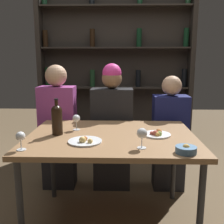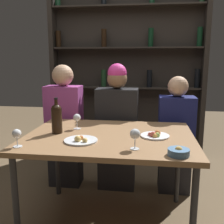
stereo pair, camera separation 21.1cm
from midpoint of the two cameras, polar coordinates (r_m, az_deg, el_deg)
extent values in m
plane|color=brown|center=(2.34, -2.92, -23.11)|extent=(10.00, 10.00, 0.00)
cube|color=olive|center=(2.01, -3.13, -5.53)|extent=(1.27, 0.95, 0.04)
cylinder|color=#2D2D30|center=(1.93, -22.49, -19.42)|extent=(0.04, 0.04, 0.72)
cylinder|color=#2D2D30|center=(1.83, 15.37, -20.78)|extent=(0.04, 0.04, 0.72)
cylinder|color=#2D2D30|center=(2.63, -15.08, -10.49)|extent=(0.04, 0.04, 0.72)
cylinder|color=#2D2D30|center=(2.56, 10.99, -10.95)|extent=(0.04, 0.04, 0.72)
cube|color=#28231E|center=(3.64, -0.93, 7.42)|extent=(2.00, 0.02, 2.14)
cube|color=#28231E|center=(3.72, -16.70, 7.03)|extent=(0.06, 0.18, 2.14)
cube|color=#28231E|center=(3.63, 15.08, 7.02)|extent=(0.06, 0.18, 2.14)
cube|color=#28231E|center=(3.55, -1.00, 5.38)|extent=(1.92, 0.18, 0.02)
cylinder|color=#19381E|center=(3.68, -15.44, 7.37)|extent=(0.07, 0.07, 0.26)
cylinder|color=#19381E|center=(3.56, -6.00, 7.33)|extent=(0.07, 0.07, 0.23)
cylinder|color=black|center=(3.53, 3.99, 7.32)|extent=(0.07, 0.07, 0.22)
cylinder|color=black|center=(3.61, 13.83, 7.22)|extent=(0.07, 0.07, 0.24)
cube|color=#28231E|center=(3.53, -1.03, 13.78)|extent=(1.92, 0.18, 0.02)
cylinder|color=black|center=(3.69, -15.98, 15.10)|extent=(0.07, 0.07, 0.22)
cylinder|color=black|center=(3.56, -6.06, 15.72)|extent=(0.07, 0.07, 0.23)
cylinder|color=black|center=(3.55, 4.16, 15.81)|extent=(0.07, 0.07, 0.23)
cylinder|color=black|center=(3.62, 14.20, 15.44)|extent=(0.07, 0.07, 0.24)
cube|color=#28231E|center=(3.59, -1.06, 22.09)|extent=(1.92, 0.18, 0.02)
cylinder|color=black|center=(2.06, -14.75, -2.28)|extent=(0.08, 0.08, 0.19)
sphere|color=black|center=(2.04, -14.88, 0.27)|extent=(0.08, 0.08, 0.08)
cylinder|color=black|center=(2.03, -14.94, 1.38)|extent=(0.03, 0.03, 0.08)
cylinder|color=black|center=(2.03, -15.00, 2.67)|extent=(0.03, 0.03, 0.01)
cylinder|color=silver|center=(2.18, -10.50, -3.83)|extent=(0.06, 0.06, 0.00)
cylinder|color=silver|center=(2.17, -10.54, -2.82)|extent=(0.01, 0.01, 0.08)
sphere|color=silver|center=(2.16, -10.59, -1.40)|extent=(0.06, 0.06, 0.06)
cylinder|color=silver|center=(1.72, 2.97, -7.85)|extent=(0.06, 0.06, 0.00)
cylinder|color=silver|center=(1.70, 2.98, -6.55)|extent=(0.01, 0.01, 0.08)
sphere|color=silver|center=(1.69, 3.00, -4.68)|extent=(0.07, 0.07, 0.07)
cylinder|color=silver|center=(1.82, -22.34, -7.64)|extent=(0.06, 0.06, 0.00)
cylinder|color=silver|center=(1.80, -22.43, -6.52)|extent=(0.01, 0.01, 0.07)
sphere|color=silver|center=(1.79, -22.55, -4.94)|extent=(0.06, 0.06, 0.06)
cylinder|color=white|center=(2.00, 6.73, -4.96)|extent=(0.21, 0.21, 0.01)
sphere|color=#B74C3D|center=(1.98, 5.61, -4.66)|extent=(0.03, 0.03, 0.03)
sphere|color=#B74C3D|center=(1.96, 6.40, -4.69)|extent=(0.05, 0.05, 0.05)
sphere|color=gold|center=(1.95, 6.85, -4.95)|extent=(0.03, 0.03, 0.03)
sphere|color=#99B256|center=(1.96, 7.25, -4.76)|extent=(0.04, 0.04, 0.04)
sphere|color=#C67038|center=(2.01, 7.23, -4.31)|extent=(0.05, 0.05, 0.05)
cylinder|color=silver|center=(1.86, -9.16, -6.37)|extent=(0.24, 0.24, 0.01)
sphere|color=#E5BC66|center=(1.80, -8.17, -6.36)|extent=(0.04, 0.04, 0.04)
sphere|color=#C67038|center=(1.86, -9.15, -5.80)|extent=(0.04, 0.04, 0.04)
sphere|color=#E5BC66|center=(1.82, -9.79, -6.07)|extent=(0.05, 0.05, 0.05)
cylinder|color=#4C7299|center=(1.66, 12.32, -8.10)|extent=(0.13, 0.13, 0.04)
sphere|color=gold|center=(1.66, 12.34, -7.64)|extent=(0.05, 0.05, 0.05)
cube|color=#26262B|center=(2.88, -13.40, -11.30)|extent=(0.32, 0.22, 0.45)
cube|color=#9E3F8C|center=(2.73, -13.91, -0.98)|extent=(0.36, 0.22, 0.61)
sphere|color=tan|center=(2.67, -14.34, 7.66)|extent=(0.21, 0.21, 0.21)
cube|color=#26262B|center=(2.80, -2.23, -11.73)|extent=(0.37, 0.22, 0.45)
cube|color=black|center=(2.63, -2.32, -1.29)|extent=(0.41, 0.22, 0.59)
sphere|color=#8C6647|center=(2.58, -2.39, 7.26)|extent=(0.20, 0.20, 0.20)
sphere|color=#EA3893|center=(2.57, -2.40, 8.47)|extent=(0.19, 0.19, 0.19)
cube|color=#26262B|center=(2.82, 9.99, -11.70)|extent=(0.31, 0.22, 0.45)
cube|color=navy|center=(2.67, 10.35, -2.06)|extent=(0.34, 0.22, 0.52)
sphere|color=tan|center=(2.61, 10.63, 5.62)|extent=(0.20, 0.20, 0.20)
camera|label=1|loc=(0.11, -92.86, -0.58)|focal=42.00mm
camera|label=2|loc=(0.11, 87.14, 0.58)|focal=42.00mm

